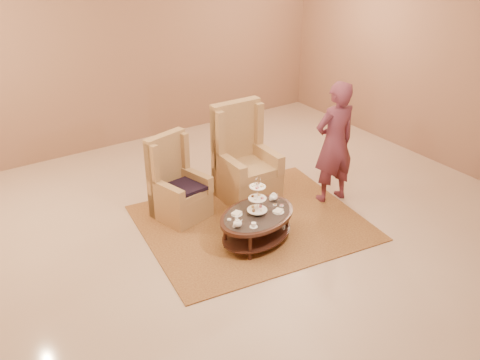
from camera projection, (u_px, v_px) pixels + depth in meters
ground at (254, 241)px, 6.97m from camera, size 8.00×8.00×0.00m
ceiling at (254, 241)px, 6.97m from camera, size 8.00×8.00×0.02m
wall_back at (121, 47)px, 9.13m from camera, size 8.00×0.04×3.50m
wall_right at (470, 64)px, 8.13m from camera, size 0.04×8.00×3.50m
rug at (252, 222)px, 7.37m from camera, size 3.18×2.76×0.02m
tea_table at (257, 219)px, 6.83m from camera, size 1.29×1.06×0.94m
armchair_left at (177, 190)px, 7.39m from camera, size 0.78×0.80×1.18m
armchair_right at (244, 167)px, 7.85m from camera, size 0.79×0.81×1.43m
person at (334, 143)px, 7.57m from camera, size 0.70×0.49×1.81m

